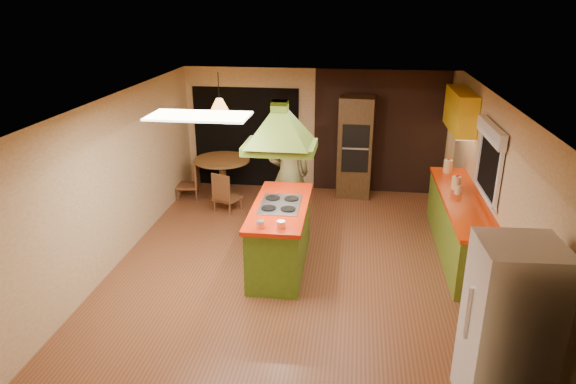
# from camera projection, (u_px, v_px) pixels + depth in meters

# --- Properties ---
(ground) EXTENTS (6.50, 6.50, 0.00)m
(ground) POSITION_uv_depth(u_px,v_px,m) (300.00, 260.00, 7.95)
(ground) COLOR brown
(ground) RESTS_ON ground
(room_walls) EXTENTS (5.50, 6.50, 6.50)m
(room_walls) POSITION_uv_depth(u_px,v_px,m) (301.00, 184.00, 7.51)
(room_walls) COLOR beige
(room_walls) RESTS_ON ground
(ceiling_plane) EXTENTS (6.50, 6.50, 0.00)m
(ceiling_plane) POSITION_uv_depth(u_px,v_px,m) (302.00, 99.00, 7.06)
(ceiling_plane) COLOR silver
(ceiling_plane) RESTS_ON room_walls
(brick_panel) EXTENTS (2.64, 0.03, 2.50)m
(brick_panel) POSITION_uv_depth(u_px,v_px,m) (380.00, 133.00, 10.35)
(brick_panel) COLOR #381E14
(brick_panel) RESTS_ON ground
(nook_opening) EXTENTS (2.20, 0.03, 2.10)m
(nook_opening) POSITION_uv_depth(u_px,v_px,m) (246.00, 138.00, 10.76)
(nook_opening) COLOR black
(nook_opening) RESTS_ON ground
(right_counter) EXTENTS (0.62, 3.05, 0.92)m
(right_counter) POSITION_uv_depth(u_px,v_px,m) (460.00, 225.00, 8.04)
(right_counter) COLOR olive
(right_counter) RESTS_ON ground
(upper_cabinets) EXTENTS (0.34, 1.40, 0.70)m
(upper_cabinets) POSITION_uv_depth(u_px,v_px,m) (460.00, 111.00, 8.98)
(upper_cabinets) COLOR yellow
(upper_cabinets) RESTS_ON room_walls
(window_right) EXTENTS (0.12, 1.35, 1.06)m
(window_right) POSITION_uv_depth(u_px,v_px,m) (491.00, 149.00, 7.36)
(window_right) COLOR black
(window_right) RESTS_ON room_walls
(fluor_panel) EXTENTS (1.20, 0.60, 0.03)m
(fluor_panel) POSITION_uv_depth(u_px,v_px,m) (199.00, 116.00, 6.09)
(fluor_panel) COLOR white
(fluor_panel) RESTS_ON ceiling_plane
(kitchen_island) EXTENTS (0.81, 1.98, 1.00)m
(kitchen_island) POSITION_uv_depth(u_px,v_px,m) (280.00, 235.00, 7.62)
(kitchen_island) COLOR #558120
(kitchen_island) RESTS_ON ground
(range_hood) EXTENTS (1.00, 0.73, 0.79)m
(range_hood) POSITION_uv_depth(u_px,v_px,m) (280.00, 119.00, 7.00)
(range_hood) COLOR #506A1A
(range_hood) RESTS_ON ceiling_plane
(man) EXTENTS (0.84, 0.69, 1.99)m
(man) POSITION_uv_depth(u_px,v_px,m) (289.00, 174.00, 8.69)
(man) COLOR brown
(man) RESTS_ON ground
(refrigerator) EXTENTS (0.77, 0.73, 1.79)m
(refrigerator) POSITION_uv_depth(u_px,v_px,m) (508.00, 330.00, 4.80)
(refrigerator) COLOR white
(refrigerator) RESTS_ON ground
(wall_oven) EXTENTS (0.70, 0.64, 2.02)m
(wall_oven) POSITION_uv_depth(u_px,v_px,m) (355.00, 147.00, 10.23)
(wall_oven) COLOR #4E3419
(wall_oven) RESTS_ON ground
(dining_table) EXTENTS (1.10, 1.10, 0.82)m
(dining_table) POSITION_uv_depth(u_px,v_px,m) (223.00, 170.00, 10.24)
(dining_table) COLOR brown
(dining_table) RESTS_ON ground
(chair_left) EXTENTS (0.48, 0.48, 0.79)m
(chair_left) POSITION_uv_depth(u_px,v_px,m) (188.00, 179.00, 10.29)
(chair_left) COLOR brown
(chair_left) RESTS_ON ground
(chair_near) EXTENTS (0.55, 0.55, 0.77)m
(chair_near) POSITION_uv_depth(u_px,v_px,m) (227.00, 191.00, 9.67)
(chair_near) COLOR brown
(chair_near) RESTS_ON ground
(pendant_lamp) EXTENTS (0.45, 0.45, 0.22)m
(pendant_lamp) POSITION_uv_depth(u_px,v_px,m) (219.00, 104.00, 9.77)
(pendant_lamp) COLOR #FF9E3F
(pendant_lamp) RESTS_ON ceiling_plane
(canister_large) EXTENTS (0.18, 0.18, 0.22)m
(canister_large) POSITION_uv_depth(u_px,v_px,m) (448.00, 166.00, 9.00)
(canister_large) COLOR #EFE4C0
(canister_large) RESTS_ON right_counter
(canister_medium) EXTENTS (0.19, 0.19, 0.21)m
(canister_medium) POSITION_uv_depth(u_px,v_px,m) (456.00, 183.00, 8.21)
(canister_medium) COLOR #FAECC9
(canister_medium) RESTS_ON right_counter
(canister_small) EXTENTS (0.12, 0.12, 0.14)m
(canister_small) POSITION_uv_depth(u_px,v_px,m) (458.00, 190.00, 8.02)
(canister_small) COLOR beige
(canister_small) RESTS_ON right_counter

